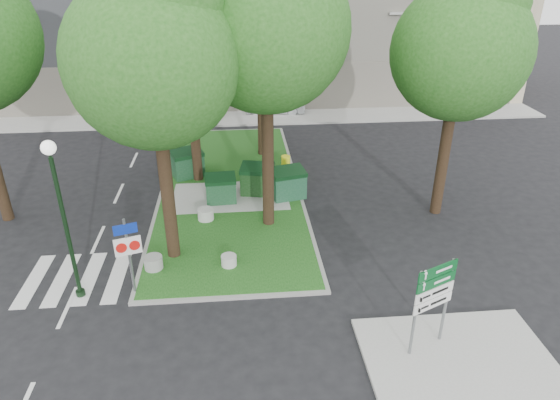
{
  "coord_description": "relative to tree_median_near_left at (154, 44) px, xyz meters",
  "views": [
    {
      "loc": [
        0.87,
        -12.71,
        9.78
      ],
      "look_at": [
        2.29,
        2.71,
        2.0
      ],
      "focal_mm": 32.0,
      "sensor_mm": 36.0,
      "label": 1
    }
  ],
  "objects": [
    {
      "name": "bollard_mid",
      "position": [
        0.93,
        2.44,
        -6.97
      ],
      "size": [
        0.64,
        0.64,
        0.46
      ],
      "primitive_type": "cylinder",
      "color": "#ADAFA9",
      "rests_on": "median_island"
    },
    {
      "name": "directional_sign",
      "position": [
        7.16,
        -5.31,
        -5.45
      ],
      "size": [
        1.21,
        0.59,
        2.63
      ],
      "rotation": [
        0.0,
        0.0,
        0.43
      ],
      "color": "slate",
      "rests_on": "sidewalk_corner"
    },
    {
      "name": "tree_median_mid",
      "position": [
        0.5,
        6.5,
        -0.34
      ],
      "size": [
        4.8,
        4.8,
        9.99
      ],
      "color": "black",
      "rests_on": "ground"
    },
    {
      "name": "ground",
      "position": [
        1.41,
        -2.56,
        -7.32
      ],
      "size": [
        120.0,
        120.0,
        0.0
      ],
      "primitive_type": "plane",
      "color": "black",
      "rests_on": "ground"
    },
    {
      "name": "car_silver",
      "position": [
        4.91,
        16.94,
        -6.67
      ],
      "size": [
        4.0,
        1.62,
        1.29
      ],
      "primitive_type": "imported",
      "rotation": [
        0.0,
        0.0,
        1.51
      ],
      "color": "#9DA0A4",
      "rests_on": "ground"
    },
    {
      "name": "bollard_right",
      "position": [
        1.85,
        -0.91,
        -7.01
      ],
      "size": [
        0.53,
        0.53,
        0.38
      ],
      "primitive_type": "cylinder",
      "color": "#AFAFA9",
      "rests_on": "median_island"
    },
    {
      "name": "zebra_crossing",
      "position": [
        -2.34,
        -1.06,
        -7.31
      ],
      "size": [
        5.0,
        3.0,
        0.01
      ],
      "primitive_type": "cube",
      "color": "silver",
      "rests_on": "ground"
    },
    {
      "name": "traffic_sign_pole",
      "position": [
        -1.13,
        -2.06,
        -5.59
      ],
      "size": [
        0.78,
        0.29,
        2.7
      ],
      "rotation": [
        0.0,
        0.0,
        0.31
      ],
      "color": "slate",
      "rests_on": "ground"
    },
    {
      "name": "dumpster_d",
      "position": [
        4.41,
        4.15,
        -6.55
      ],
      "size": [
        1.64,
        1.33,
        1.34
      ],
      "rotation": [
        0.0,
        0.0,
        0.24
      ],
      "color": "#144228",
      "rests_on": "median_island"
    },
    {
      "name": "dumpster_c",
      "position": [
        3.12,
        4.67,
        -6.55
      ],
      "size": [
        1.62,
        1.29,
        1.34
      ],
      "rotation": [
        0.0,
        0.0,
        -0.21
      ],
      "color": "black",
      "rests_on": "median_island"
    },
    {
      "name": "tree_median_near_left",
      "position": [
        0.0,
        0.0,
        0.0
      ],
      "size": [
        5.2,
        5.2,
        10.53
      ],
      "color": "black",
      "rests_on": "ground"
    },
    {
      "name": "litter_bin",
      "position": [
        4.61,
        7.08,
        -6.82
      ],
      "size": [
        0.43,
        0.43,
        0.75
      ],
      "primitive_type": "cylinder",
      "color": "yellow",
      "rests_on": "median_island"
    },
    {
      "name": "street_lamp",
      "position": [
        -2.83,
        -2.0,
        -4.06
      ],
      "size": [
        0.41,
        0.41,
        5.18
      ],
      "color": "black",
      "rests_on": "ground"
    },
    {
      "name": "tree_median_near_right",
      "position": [
        3.5,
        2.0,
        0.67
      ],
      "size": [
        5.6,
        5.6,
        11.46
      ],
      "color": "black",
      "rests_on": "ground"
    },
    {
      "name": "car_white",
      "position": [
        -3.58,
        16.94,
        -6.67
      ],
      "size": [
        3.81,
        1.54,
        1.29
      ],
      "primitive_type": "imported",
      "rotation": [
        0.0,
        0.0,
        1.57
      ],
      "color": "white",
      "rests_on": "ground"
    },
    {
      "name": "bollard_left",
      "position": [
        -0.69,
        -0.86,
        -6.98
      ],
      "size": [
        0.62,
        0.62,
        0.44
      ],
      "primitive_type": "cylinder",
      "color": "gray",
      "rests_on": "median_island"
    },
    {
      "name": "sidewalk_corner",
      "position": [
        7.91,
        -6.06,
        -7.26
      ],
      "size": [
        5.0,
        4.0,
        0.12
      ],
      "primitive_type": "cube",
      "color": "#999993",
      "rests_on": "ground"
    },
    {
      "name": "dumpster_b",
      "position": [
        1.52,
        4.0,
        -6.62
      ],
      "size": [
        1.36,
        1.0,
        1.21
      ],
      "rotation": [
        0.0,
        0.0,
        0.07
      ],
      "color": "#113C1E",
      "rests_on": "median_island"
    },
    {
      "name": "median_kerb",
      "position": [
        1.91,
        5.44,
        -7.27
      ],
      "size": [
        6.3,
        16.3,
        0.1
      ],
      "primitive_type": "cube",
      "color": "gray",
      "rests_on": "ground"
    },
    {
      "name": "median_island",
      "position": [
        1.91,
        5.44,
        -7.26
      ],
      "size": [
        6.0,
        16.0,
        0.12
      ],
      "primitive_type": "cube",
      "color": "#174714",
      "rests_on": "ground"
    },
    {
      "name": "dumpster_a",
      "position": [
        -0.08,
        6.82,
        -6.56
      ],
      "size": [
        1.71,
        1.48,
        1.34
      ],
      "rotation": [
        0.0,
        0.0,
        0.39
      ],
      "color": "#0F371B",
      "rests_on": "median_island"
    },
    {
      "name": "building_sidewalk",
      "position": [
        1.41,
        15.94,
        -7.26
      ],
      "size": [
        42.0,
        3.0,
        0.12
      ],
      "primitive_type": "cube",
      "color": "#999993",
      "rests_on": "ground"
    },
    {
      "name": "tree_street_right",
      "position": [
        10.5,
        2.5,
        -0.33
      ],
      "size": [
        5.0,
        5.0,
        10.06
      ],
      "color": "black",
      "rests_on": "ground"
    }
  ]
}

